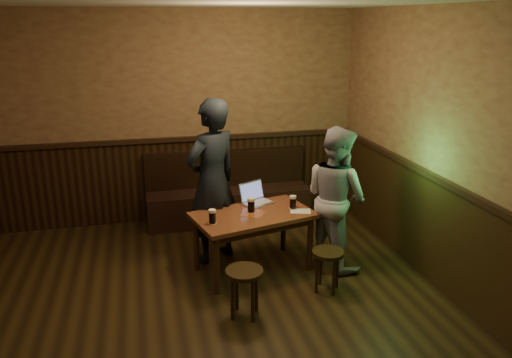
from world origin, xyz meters
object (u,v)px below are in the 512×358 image
Objects in this scene: stool_right at (328,259)px; person_suit at (212,182)px; stool_left at (244,279)px; bench at (228,198)px; pub_table at (253,221)px; pint_mid at (251,205)px; pint_left at (212,217)px; pint_right at (293,202)px; person_grey at (336,197)px; laptop at (255,198)px.

stool_right is 1.53m from person_suit.
person_suit is (-0.09, 1.25, 0.56)m from stool_left.
bench reaches higher than pub_table.
stool_right is at bearing -44.48° from pint_mid.
stool_left is 0.80m from pint_left.
pint_right reaches higher than pub_table.
bench is at bearing 74.55° from pint_left.
pint_left is (-1.10, 0.42, 0.40)m from stool_right.
pub_table reaches higher than stool_right.
pint_left is (-0.18, 0.68, 0.37)m from stool_left.
person_grey is (0.46, -0.09, 0.05)m from pint_right.
pint_left is at bearing 73.72° from person_grey.
laptop is (0.10, -1.18, 0.42)m from bench.
person_grey is at bearing 5.42° from pint_left.
bench reaches higher than stool_left.
stool_right is 0.76m from person_grey.
pint_right is (-0.18, 0.64, 0.40)m from stool_right.
pub_table is 0.49m from pint_right.
laptop is 0.90m from person_grey.
person_suit is at bearing 49.66° from person_grey.
stool_right is at bearing -86.12° from laptop.
laptop reaches higher than pint_right.
bench is at bearing 107.48° from pint_right.
pint_mid is at bearing -90.41° from bench.
pint_right is 0.45m from laptop.
stool_left is at bearing -106.69° from pint_mid.
pint_mid is 1.10× the size of pint_right.
laptop reaches higher than pint_mid.
stool_right is 0.77m from pint_right.
stool_right is (0.64, -2.10, 0.04)m from bench.
person_suit reaches higher than pint_left.
pint_left is (-0.46, -0.17, 0.16)m from pub_table.
pub_table is at bearing -133.71° from laptop.
bench reaches higher than pint_left.
pint_right is (0.92, 0.22, -0.00)m from pint_left.
laptop reaches higher than pint_left.
bench is 5.41× the size of laptop.
pint_mid is 0.47m from pint_right.
person_grey is (1.20, 0.81, 0.42)m from stool_left.
laptop is 0.52m from person_suit.
pint_left is 0.50m from pint_mid.
person_suit is at bearing 144.04° from laptop.
person_suit is at bearing 135.63° from pint_mid.
person_grey is (0.92, -1.54, 0.48)m from bench.
pub_table is at bearing 71.94° from stool_left.
stool_left is at bearing 63.35° from person_suit.
bench is at bearing 68.02° from laptop.
person_suit reaches higher than pint_right.
pub_table is 0.65m from person_suit.
bench is 2.19m from stool_right.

